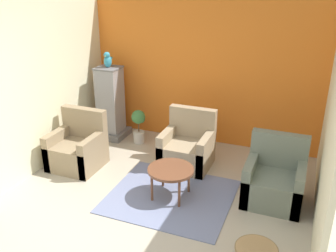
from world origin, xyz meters
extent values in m
cube|color=orange|center=(0.00, 3.38, 1.32)|extent=(4.24, 0.06, 2.64)
cube|color=beige|center=(-2.09, 1.67, 1.32)|extent=(0.06, 3.35, 2.64)
cube|color=beige|center=(2.09, 1.67, 1.32)|extent=(0.06, 3.35, 2.64)
cube|color=slate|center=(0.17, 1.34, 0.01)|extent=(1.69, 1.52, 0.01)
cylinder|color=brown|center=(0.17, 1.34, 0.43)|extent=(0.64, 0.64, 0.04)
cylinder|color=brown|center=(-0.03, 1.15, 0.20)|extent=(0.04, 0.04, 0.41)
cylinder|color=brown|center=(0.37, 1.15, 0.20)|extent=(0.04, 0.04, 0.41)
cylinder|color=brown|center=(-0.03, 1.54, 0.20)|extent=(0.04, 0.04, 0.41)
cylinder|color=brown|center=(0.37, 1.54, 0.20)|extent=(0.04, 0.04, 0.41)
cube|color=#8E7A5B|center=(-1.55, 1.60, 0.21)|extent=(0.77, 0.72, 0.42)
cube|color=#8E7A5B|center=(-1.55, 1.89, 0.66)|extent=(0.77, 0.14, 0.49)
cube|color=#8E7A5B|center=(-1.87, 1.60, 0.29)|extent=(0.12, 0.72, 0.59)
cube|color=#8E7A5B|center=(-1.22, 1.60, 0.29)|extent=(0.12, 0.72, 0.59)
cube|color=slate|center=(1.51, 1.75, 0.21)|extent=(0.77, 0.72, 0.42)
cube|color=slate|center=(1.51, 2.04, 0.66)|extent=(0.77, 0.14, 0.49)
cube|color=slate|center=(1.19, 1.75, 0.29)|extent=(0.12, 0.72, 0.59)
cube|color=slate|center=(1.84, 1.75, 0.29)|extent=(0.12, 0.72, 0.59)
cube|color=#9E896B|center=(0.08, 2.27, 0.21)|extent=(0.77, 0.72, 0.42)
cube|color=#9E896B|center=(0.08, 2.56, 0.66)|extent=(0.77, 0.14, 0.49)
cube|color=#9E896B|center=(-0.24, 2.27, 0.29)|extent=(0.12, 0.72, 0.59)
cube|color=#9E896B|center=(0.41, 2.27, 0.29)|extent=(0.12, 0.72, 0.59)
cube|color=slate|center=(-1.64, 2.89, 0.06)|extent=(0.57, 0.57, 0.12)
cube|color=#939399|center=(-1.64, 2.89, 0.72)|extent=(0.40, 0.40, 1.19)
cube|color=slate|center=(-1.64, 2.89, 1.33)|extent=(0.42, 0.42, 0.03)
ellipsoid|color=teal|center=(-1.64, 2.89, 1.45)|extent=(0.13, 0.16, 0.21)
sphere|color=teal|center=(-1.64, 2.87, 1.57)|extent=(0.11, 0.11, 0.11)
cone|color=gold|center=(-1.64, 2.81, 1.56)|extent=(0.05, 0.05, 0.05)
cone|color=teal|center=(-1.64, 2.96, 1.43)|extent=(0.07, 0.14, 0.18)
cylinder|color=beige|center=(-1.02, 2.80, 0.11)|extent=(0.21, 0.21, 0.22)
cylinder|color=brown|center=(-1.02, 2.80, 0.32)|extent=(0.02, 0.02, 0.20)
sphere|color=#427F42|center=(-1.02, 2.80, 0.50)|extent=(0.25, 0.25, 0.25)
sphere|color=#427F42|center=(-1.09, 2.83, 0.46)|extent=(0.15, 0.15, 0.15)
sphere|color=#427F42|center=(-0.96, 2.78, 0.47)|extent=(0.14, 0.14, 0.14)
cylinder|color=brown|center=(1.51, 0.34, 0.30)|extent=(0.45, 0.45, 0.02)
camera|label=1|loc=(1.79, -2.84, 2.96)|focal=40.00mm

